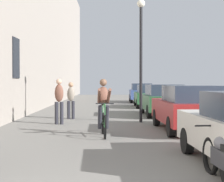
{
  "coord_description": "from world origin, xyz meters",
  "views": [
    {
      "loc": [
        0.68,
        -3.45,
        1.6
      ],
      "look_at": [
        0.9,
        14.67,
        1.17
      ],
      "focal_mm": 59.0,
      "sensor_mm": 36.0,
      "label": 1
    }
  ],
  "objects": [
    {
      "name": "parked_car_second",
      "position": [
        3.31,
        8.55,
        0.78
      ],
      "size": [
        1.86,
        4.26,
        1.5
      ],
      "color": "maroon",
      "rests_on": "ground_plane"
    },
    {
      "name": "parked_car_third",
      "position": [
        3.3,
        14.13,
        0.78
      ],
      "size": [
        1.84,
        4.25,
        1.5
      ],
      "color": "#23512D",
      "rests_on": "ground_plane"
    },
    {
      "name": "street_lamp",
      "position": [
        2.01,
        11.24,
        3.11
      ],
      "size": [
        0.32,
        0.32,
        4.9
      ],
      "color": "black",
      "rests_on": "ground_plane"
    },
    {
      "name": "pedestrian_near",
      "position": [
        -1.18,
        10.6,
        0.98
      ],
      "size": [
        0.37,
        0.29,
        1.74
      ],
      "color": "#26262D",
      "rests_on": "ground_plane"
    },
    {
      "name": "parked_car_fifth",
      "position": [
        3.34,
        25.82,
        0.79
      ],
      "size": [
        1.9,
        4.31,
        1.51
      ],
      "color": "#384C84",
      "rests_on": "ground_plane"
    },
    {
      "name": "cyclist_on_bicycle",
      "position": [
        0.56,
        7.58,
        0.81
      ],
      "size": [
        0.52,
        1.76,
        1.74
      ],
      "color": "black",
      "rests_on": "ground_plane"
    },
    {
      "name": "parked_car_fourth",
      "position": [
        3.31,
        20.12,
        0.75
      ],
      "size": [
        1.79,
        4.08,
        1.44
      ],
      "color": "#23512D",
      "rests_on": "ground_plane"
    },
    {
      "name": "pedestrian_mid",
      "position": [
        -0.93,
        12.64,
        0.91
      ],
      "size": [
        0.38,
        0.29,
        1.61
      ],
      "color": "#26262D",
      "rests_on": "ground_plane"
    }
  ]
}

